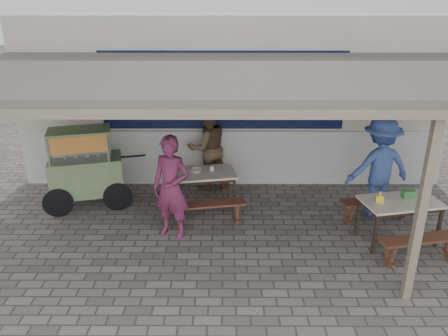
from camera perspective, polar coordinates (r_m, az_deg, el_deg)
ground at (r=7.04m, az=1.37°, el=-11.83°), size 60.00×60.00×0.00m
back_wall at (r=9.68m, az=1.08°, el=8.87°), size 9.00×1.28×3.50m
warung_roof at (r=6.86m, az=1.58°, el=11.87°), size 9.00×4.21×2.81m
table_left at (r=8.30m, az=-2.91°, el=-1.08°), size 1.37×0.94×0.75m
bench_left_street at (r=7.81m, az=-2.20°, el=-5.37°), size 1.39×0.52×0.45m
bench_left_wall at (r=9.08m, az=-3.44°, el=-1.31°), size 1.39×0.52×0.45m
table_right at (r=7.76m, az=22.03°, el=-4.51°), size 1.37×0.94×0.75m
bench_right_street at (r=7.43m, az=24.42°, el=-9.04°), size 1.38×0.55×0.45m
bench_right_wall at (r=8.40m, az=19.29°, el=-4.60°), size 1.38×0.55×0.45m
vendor_cart at (r=8.75m, az=-17.72°, el=0.35°), size 1.84×1.09×1.56m
patron_street_side at (r=7.32m, az=-6.92°, el=-2.57°), size 0.77×0.64×1.79m
patron_wall_side at (r=9.12m, az=-2.14°, el=2.68°), size 1.08×0.98×1.81m
patron_right_table at (r=8.52m, az=19.58°, el=0.18°), size 1.32×0.92×1.87m
tissue_box at (r=7.55m, az=19.68°, el=-3.71°), size 0.14×0.14×0.12m
donation_box at (r=7.85m, az=22.95°, el=-3.12°), size 0.21×0.15×0.14m
condiment_jar at (r=8.34m, az=-1.61°, el=-0.02°), size 0.08×0.08×0.09m
condiment_bowl at (r=8.31m, az=-3.62°, el=-0.28°), size 0.24×0.24×0.05m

